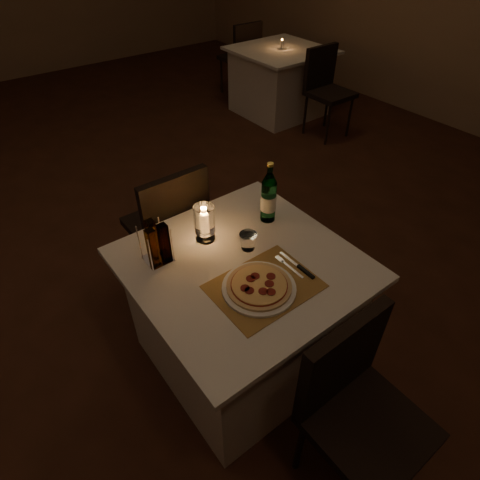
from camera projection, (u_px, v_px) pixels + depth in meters
floor at (151, 286)px, 2.76m from camera, size 8.00×10.00×0.02m
main_table at (242, 313)px, 2.09m from camera, size 1.00×1.00×0.74m
chair_near at (355, 399)px, 1.54m from camera, size 0.42×0.42×0.90m
chair_far at (170, 220)px, 2.41m from camera, size 0.42×0.42×0.90m
placemat at (264, 286)px, 1.74m from camera, size 0.45×0.34×0.00m
plate at (259, 288)px, 1.72m from camera, size 0.32×0.32×0.01m
pizza at (259, 285)px, 1.70m from camera, size 0.28×0.28×0.02m
fork at (287, 265)px, 1.83m from camera, size 0.02×0.18×0.00m
knife at (302, 269)px, 1.81m from camera, size 0.02×0.22×0.01m
tumbler at (248, 241)px, 1.90m from camera, size 0.09×0.09×0.09m
water_bottle at (269, 198)px, 2.02m from camera, size 0.08×0.08×0.33m
hurricane_candle at (204, 221)px, 1.91m from camera, size 0.10×0.10×0.19m
cruet_caddy at (157, 244)px, 1.80m from camera, size 0.12×0.12×0.21m
neighbor_table_right at (280, 82)px, 4.78m from camera, size 1.00×1.00×0.74m
neighbor_chair_ra at (326, 83)px, 4.23m from camera, size 0.42×0.42×0.90m
neighbor_chair_rb at (243, 52)px, 5.10m from camera, size 0.42×0.42×0.90m
neighbor_candle_right at (282, 44)px, 4.51m from camera, size 0.03×0.03×0.11m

